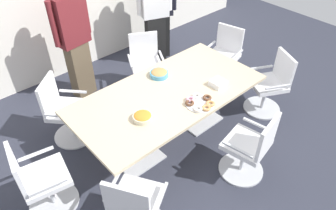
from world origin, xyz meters
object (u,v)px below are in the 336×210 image
conference_table (168,100)px  person_standing_2 (159,11)px  office_chair_0 (65,113)px  donut_platter (200,103)px  office_chair_5 (223,58)px  office_chair_2 (135,207)px  person_standing_1 (155,11)px  snack_bowl_cookies (159,73)px  napkin_pile (218,83)px  office_chair_1 (41,182)px  office_chair_3 (250,149)px  office_chair_4 (270,86)px  person_standing_0 (74,37)px  office_chair_6 (146,67)px  snack_bowl_chips_orange (143,117)px

conference_table → person_standing_2: size_ratio=1.44×
office_chair_0 → donut_platter: (1.12, -1.31, 0.36)m
office_chair_5 → person_standing_2: person_standing_2 is taller
office_chair_2 → office_chair_5: bearing=83.1°
conference_table → office_chair_0: 1.35m
person_standing_1 → office_chair_0: bearing=38.2°
office_chair_2 → snack_bowl_cookies: 1.78m
napkin_pile → conference_table: bearing=151.4°
office_chair_5 → donut_platter: size_ratio=2.62×
office_chair_1 → office_chair_3: 2.30m
office_chair_1 → office_chair_3: bearing=70.2°
office_chair_4 → person_standing_0: person_standing_0 is taller
napkin_pile → office_chair_2: bearing=-163.7°
office_chair_5 → office_chair_6: bearing=46.0°
person_standing_2 → office_chair_5: bearing=125.9°
office_chair_4 → snack_bowl_chips_orange: (-2.03, 0.35, 0.38)m
conference_table → office_chair_2: bearing=-144.7°
person_standing_0 → snack_bowl_cookies: size_ratio=7.74×
person_standing_0 → person_standing_2: (1.68, 0.10, -0.11)m
conference_table → person_standing_1: person_standing_1 is taller
office_chair_5 → person_standing_2: size_ratio=0.54×
napkin_pile → office_chair_1: bearing=170.5°
office_chair_0 → person_standing_2: (2.33, 0.82, 0.46)m
snack_bowl_chips_orange → office_chair_6: bearing=50.5°
office_chair_4 → conference_table: bearing=98.0°
person_standing_0 → office_chair_4: bearing=122.0°
conference_table → snack_bowl_chips_orange: snack_bowl_chips_orange is taller
office_chair_5 → snack_bowl_cookies: (-1.43, -0.07, 0.39)m
office_chair_0 → office_chair_3: same height
conference_table → office_chair_1: 1.72m
conference_table → person_standing_2: person_standing_2 is taller
office_chair_5 → snack_bowl_chips_orange: office_chair_5 is taller
person_standing_1 → person_standing_0: bearing=18.9°
office_chair_0 → donut_platter: size_ratio=2.62×
office_chair_0 → person_standing_0: (0.65, 0.72, 0.57)m
office_chair_2 → office_chair_6: 2.48m
office_chair_6 → person_standing_2: person_standing_2 is taller
office_chair_3 → office_chair_4: bearing=14.3°
office_chair_2 → snack_bowl_cookies: size_ratio=3.79×
office_chair_3 → snack_bowl_cookies: office_chair_3 is taller
person_standing_2 → person_standing_1: bearing=56.7°
office_chair_2 → person_standing_2: person_standing_2 is taller
office_chair_1 → person_standing_2: size_ratio=0.54×
office_chair_6 → snack_bowl_chips_orange: 1.65m
office_chair_0 → office_chair_2: same height
office_chair_4 → office_chair_6: 1.88m
office_chair_2 → person_standing_0: person_standing_0 is taller
person_standing_0 → conference_table: bearing=93.5°
office_chair_0 → snack_bowl_cookies: 1.33m
office_chair_6 → snack_bowl_chips_orange: office_chair_6 is taller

